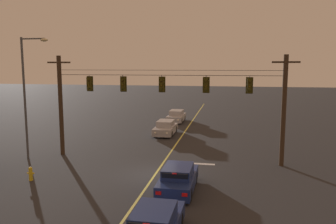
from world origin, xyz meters
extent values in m
plane|color=#28282B|center=(0.00, 0.00, 0.00)|extent=(180.00, 180.00, 0.00)
cube|color=#D1C64C|center=(0.00, 9.51, 0.00)|extent=(0.14, 60.00, 0.01)
cube|color=silver|center=(1.90, 2.91, 0.00)|extent=(3.40, 0.36, 0.01)
cylinder|color=#38281C|center=(-8.06, 3.51, 3.75)|extent=(0.32, 0.32, 7.51)
cube|color=#38281C|center=(-8.06, 3.51, 7.01)|extent=(1.80, 0.12, 0.12)
cylinder|color=slate|center=(-8.06, 3.51, 6.66)|extent=(0.12, 0.12, 0.18)
cylinder|color=#38281C|center=(8.06, 3.51, 3.75)|extent=(0.32, 0.32, 7.51)
cube|color=#38281C|center=(8.06, 3.51, 7.01)|extent=(1.80, 0.12, 0.12)
cylinder|color=slate|center=(8.06, 3.51, 6.66)|extent=(0.12, 0.12, 0.18)
cylinder|color=black|center=(0.00, 3.51, 6.11)|extent=(16.12, 0.03, 0.03)
cylinder|color=black|center=(0.00, 3.51, 6.46)|extent=(16.12, 0.02, 0.02)
cylinder|color=black|center=(-5.71, 3.51, 6.02)|extent=(0.04, 0.04, 0.18)
cube|color=#332D0A|center=(-5.71, 3.51, 5.45)|extent=(0.32, 0.26, 0.96)
cube|color=#332D0A|center=(-5.71, 3.65, 5.45)|extent=(0.48, 0.03, 1.12)
sphere|color=#380A0A|center=(-5.71, 3.35, 5.74)|extent=(0.17, 0.17, 0.17)
cylinder|color=#332D0A|center=(-5.71, 3.31, 5.78)|extent=(0.20, 0.10, 0.20)
sphere|color=orange|center=(-5.71, 3.35, 5.45)|extent=(0.17, 0.17, 0.17)
cylinder|color=#332D0A|center=(-5.71, 3.31, 5.49)|extent=(0.20, 0.10, 0.20)
sphere|color=black|center=(-5.71, 3.35, 5.16)|extent=(0.17, 0.17, 0.17)
cylinder|color=#332D0A|center=(-5.71, 3.31, 5.20)|extent=(0.20, 0.10, 0.20)
cylinder|color=black|center=(-3.13, 3.51, 6.02)|extent=(0.04, 0.04, 0.18)
cube|color=#332D0A|center=(-3.13, 3.51, 5.45)|extent=(0.32, 0.26, 0.96)
cube|color=#332D0A|center=(-3.13, 3.65, 5.45)|extent=(0.48, 0.03, 1.12)
sphere|color=#380A0A|center=(-3.13, 3.35, 5.74)|extent=(0.17, 0.17, 0.17)
cylinder|color=#332D0A|center=(-3.13, 3.31, 5.78)|extent=(0.20, 0.10, 0.20)
sphere|color=orange|center=(-3.13, 3.35, 5.45)|extent=(0.17, 0.17, 0.17)
cylinder|color=#332D0A|center=(-3.13, 3.31, 5.49)|extent=(0.20, 0.10, 0.20)
sphere|color=black|center=(-3.13, 3.35, 5.16)|extent=(0.17, 0.17, 0.17)
cylinder|color=#332D0A|center=(-3.13, 3.31, 5.20)|extent=(0.20, 0.10, 0.20)
cylinder|color=black|center=(-0.27, 3.51, 6.02)|extent=(0.04, 0.04, 0.18)
cube|color=#332D0A|center=(-0.27, 3.51, 5.45)|extent=(0.32, 0.26, 0.96)
cube|color=#332D0A|center=(-0.27, 3.65, 5.45)|extent=(0.48, 0.03, 1.12)
sphere|color=#380A0A|center=(-0.27, 3.35, 5.74)|extent=(0.17, 0.17, 0.17)
cylinder|color=#332D0A|center=(-0.27, 3.31, 5.78)|extent=(0.20, 0.10, 0.20)
sphere|color=orange|center=(-0.27, 3.35, 5.45)|extent=(0.17, 0.17, 0.17)
cylinder|color=#332D0A|center=(-0.27, 3.31, 5.49)|extent=(0.20, 0.10, 0.20)
sphere|color=black|center=(-0.27, 3.35, 5.16)|extent=(0.17, 0.17, 0.17)
cylinder|color=#332D0A|center=(-0.27, 3.31, 5.20)|extent=(0.20, 0.10, 0.20)
cylinder|color=black|center=(2.85, 3.51, 6.02)|extent=(0.04, 0.04, 0.18)
cube|color=#332D0A|center=(2.85, 3.51, 5.45)|extent=(0.32, 0.26, 0.96)
cube|color=#332D0A|center=(2.85, 3.65, 5.45)|extent=(0.48, 0.03, 1.12)
sphere|color=#380A0A|center=(2.85, 3.35, 5.74)|extent=(0.17, 0.17, 0.17)
cylinder|color=#332D0A|center=(2.85, 3.31, 5.78)|extent=(0.20, 0.10, 0.20)
sphere|color=orange|center=(2.85, 3.35, 5.45)|extent=(0.17, 0.17, 0.17)
cylinder|color=#332D0A|center=(2.85, 3.31, 5.49)|extent=(0.20, 0.10, 0.20)
sphere|color=black|center=(2.85, 3.35, 5.16)|extent=(0.17, 0.17, 0.17)
cylinder|color=#332D0A|center=(2.85, 3.31, 5.20)|extent=(0.20, 0.10, 0.20)
cylinder|color=black|center=(5.78, 3.51, 6.02)|extent=(0.04, 0.04, 0.18)
cube|color=#332D0A|center=(5.78, 3.51, 5.45)|extent=(0.32, 0.26, 0.96)
cube|color=#332D0A|center=(5.78, 3.65, 5.45)|extent=(0.48, 0.03, 1.12)
sphere|color=#380A0A|center=(5.78, 3.35, 5.74)|extent=(0.17, 0.17, 0.17)
cylinder|color=#332D0A|center=(5.78, 3.31, 5.78)|extent=(0.20, 0.10, 0.20)
sphere|color=orange|center=(5.78, 3.35, 5.45)|extent=(0.17, 0.17, 0.17)
cylinder|color=#332D0A|center=(5.78, 3.31, 5.49)|extent=(0.20, 0.10, 0.20)
sphere|color=black|center=(5.78, 3.35, 5.16)|extent=(0.17, 0.17, 0.17)
cylinder|color=#332D0A|center=(5.78, 3.31, 5.20)|extent=(0.20, 0.10, 0.20)
cube|color=navy|center=(1.83, -2.26, 0.51)|extent=(1.80, 4.30, 0.68)
cube|color=navy|center=(1.83, -2.38, 1.12)|extent=(1.51, 2.15, 0.54)
cube|color=black|center=(1.83, -1.45, 1.12)|extent=(1.40, 0.21, 0.48)
cube|color=black|center=(1.83, -3.45, 1.12)|extent=(1.37, 0.18, 0.46)
cylinder|color=black|center=(1.03, -0.93, 0.32)|extent=(0.22, 0.64, 0.64)
cylinder|color=black|center=(2.62, -0.93, 0.32)|extent=(0.22, 0.64, 0.64)
cylinder|color=black|center=(1.03, -3.60, 0.32)|extent=(0.22, 0.64, 0.64)
cylinder|color=black|center=(2.62, -3.60, 0.32)|extent=(0.22, 0.64, 0.64)
cube|color=red|center=(1.18, -4.43, 0.61)|extent=(0.28, 0.03, 0.18)
cube|color=red|center=(2.47, -4.43, 0.61)|extent=(0.28, 0.03, 0.18)
cube|color=red|center=(1.83, -3.55, 1.35)|extent=(0.24, 0.04, 0.06)
cube|color=#A5A5AD|center=(-1.70, 12.30, 0.51)|extent=(1.80, 4.30, 0.68)
cube|color=#A5A5AD|center=(-1.70, 12.42, 1.12)|extent=(1.51, 2.15, 0.54)
cube|color=black|center=(-1.70, 11.48, 1.12)|extent=(1.40, 0.21, 0.48)
cube|color=black|center=(-1.70, 13.48, 1.12)|extent=(1.37, 0.18, 0.46)
cylinder|color=black|center=(-0.91, 10.97, 0.32)|extent=(0.22, 0.64, 0.64)
cylinder|color=black|center=(-2.50, 10.97, 0.32)|extent=(0.22, 0.64, 0.64)
cylinder|color=black|center=(-0.91, 13.63, 0.32)|extent=(0.22, 0.64, 0.64)
cylinder|color=black|center=(-2.50, 13.63, 0.32)|extent=(0.22, 0.64, 0.64)
sphere|color=white|center=(-1.15, 10.13, 0.57)|extent=(0.20, 0.20, 0.20)
sphere|color=white|center=(-2.26, 10.13, 0.57)|extent=(0.20, 0.20, 0.20)
cube|color=#A5A5AD|center=(-1.85, 19.99, 0.51)|extent=(1.80, 4.30, 0.68)
cube|color=#A5A5AD|center=(-1.85, 20.11, 1.12)|extent=(1.51, 2.15, 0.54)
cube|color=black|center=(-1.85, 19.17, 1.12)|extent=(1.40, 0.21, 0.48)
cube|color=black|center=(-1.85, 21.17, 1.12)|extent=(1.37, 0.18, 0.46)
cylinder|color=black|center=(-1.06, 18.65, 0.32)|extent=(0.22, 0.64, 0.64)
cylinder|color=black|center=(-2.65, 18.65, 0.32)|extent=(0.22, 0.64, 0.64)
cylinder|color=black|center=(-1.06, 21.32, 0.32)|extent=(0.22, 0.64, 0.64)
cylinder|color=black|center=(-2.65, 21.32, 0.32)|extent=(0.22, 0.64, 0.64)
sphere|color=white|center=(-1.30, 17.82, 0.57)|extent=(0.20, 0.20, 0.20)
sphere|color=white|center=(-2.41, 17.82, 0.57)|extent=(0.20, 0.20, 0.20)
cube|color=navy|center=(1.77, -7.99, 1.12)|extent=(1.51, 2.15, 0.54)
cube|color=black|center=(1.77, -7.05, 1.12)|extent=(1.40, 0.21, 0.48)
cylinder|color=black|center=(0.97, -6.53, 0.32)|extent=(0.22, 0.64, 0.64)
cylinder|color=black|center=(2.56, -6.53, 0.32)|extent=(0.22, 0.64, 0.64)
cube|color=red|center=(1.77, -9.16, 1.35)|extent=(0.24, 0.04, 0.06)
cylinder|color=#4C4F54|center=(-10.00, 1.96, 4.38)|extent=(0.16, 0.16, 8.76)
cylinder|color=#4C4F54|center=(-9.10, 1.96, 8.64)|extent=(1.80, 0.10, 0.10)
ellipsoid|color=beige|center=(-8.25, 1.96, 8.54)|extent=(0.56, 0.30, 0.22)
cylinder|color=gold|center=(-7.04, -2.34, 0.35)|extent=(0.22, 0.22, 0.70)
sphere|color=gold|center=(-7.04, -2.34, 0.73)|extent=(0.22, 0.22, 0.22)
cylinder|color=gold|center=(-7.20, -2.34, 0.45)|extent=(0.12, 0.09, 0.09)
cylinder|color=gold|center=(-6.88, -2.34, 0.45)|extent=(0.12, 0.09, 0.09)
camera|label=1|loc=(4.53, -19.89, 6.83)|focal=36.14mm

